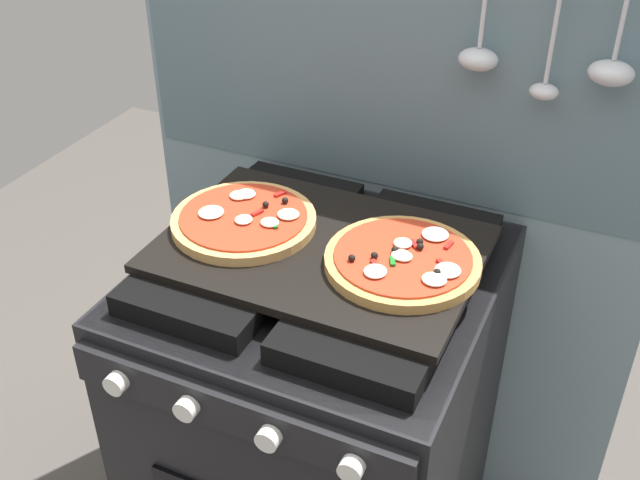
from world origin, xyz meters
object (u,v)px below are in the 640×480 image
object	(u,v)px
stove	(320,433)
pizza_left	(244,220)
pizza_right	(404,260)
baking_tray	(320,249)

from	to	relation	value
stove	pizza_left	bearing A→B (deg)	179.12
stove	pizza_right	bearing A→B (deg)	1.03
baking_tray	pizza_left	size ratio (longest dim) A/B	2.09
baking_tray	pizza_right	xyz separation A→B (m)	(0.15, 0.00, 0.02)
stove	baking_tray	bearing A→B (deg)	90.00
pizza_right	pizza_left	bearing A→B (deg)	-179.92
baking_tray	pizza_right	size ratio (longest dim) A/B	2.09
baking_tray	pizza_right	world-z (taller)	pizza_right
pizza_right	baking_tray	bearing A→B (deg)	-179.59
pizza_left	pizza_right	bearing A→B (deg)	0.08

